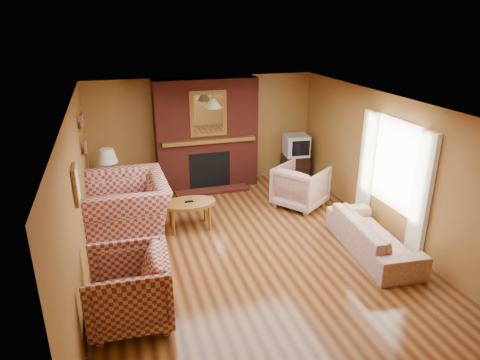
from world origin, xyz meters
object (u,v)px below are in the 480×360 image
object	(u,v)px
floral_armchair	(301,186)
crt_tv	(296,145)
coffee_table	(189,205)
table_lamp	(108,163)
floral_sofa	(373,236)
plaid_loveseat	(127,208)
plaid_armchair	(129,289)
fireplace	(207,135)
side_table	(111,193)
tv_stand	(295,167)

from	to	relation	value
floral_armchair	crt_tv	distance (m)	1.57
coffee_table	table_lamp	distance (m)	1.99
floral_armchair	table_lamp	distance (m)	3.82
floral_sofa	table_lamp	distance (m)	5.09
coffee_table	table_lamp	size ratio (longest dim) A/B	1.47
plaid_loveseat	plaid_armchair	bearing A→B (deg)	-4.02
fireplace	crt_tv	distance (m)	2.09
coffee_table	crt_tv	size ratio (longest dim) A/B	1.65
floral_sofa	side_table	xyz separation A→B (m)	(-4.00, 3.08, -0.01)
floral_armchair	coffee_table	bearing A→B (deg)	62.39
plaid_armchair	side_table	xyz separation A→B (m)	(-0.15, 3.67, -0.18)
coffee_table	table_lamp	bearing A→B (deg)	133.26
coffee_table	crt_tv	xyz separation A→B (m)	(2.83, 1.75, 0.38)
plaid_loveseat	floral_sofa	xyz separation A→B (m)	(3.75, -1.74, -0.23)
side_table	fireplace	bearing A→B (deg)	14.29
table_lamp	tv_stand	bearing A→B (deg)	4.82
table_lamp	plaid_loveseat	bearing A→B (deg)	-79.43
floral_sofa	crt_tv	bearing A→B (deg)	2.18
plaid_loveseat	floral_armchair	size ratio (longest dim) A/B	1.73
side_table	crt_tv	bearing A→B (deg)	4.74
fireplace	plaid_armchair	world-z (taller)	fireplace
side_table	crt_tv	size ratio (longest dim) A/B	0.97
floral_sofa	tv_stand	size ratio (longest dim) A/B	3.35
table_lamp	tv_stand	size ratio (longest dim) A/B	1.10
table_lamp	tv_stand	world-z (taller)	table_lamp
table_lamp	crt_tv	bearing A→B (deg)	4.74
crt_tv	floral_armchair	bearing A→B (deg)	-109.93
side_table	table_lamp	size ratio (longest dim) A/B	0.86
plaid_loveseat	plaid_armchair	world-z (taller)	plaid_loveseat
floral_armchair	coffee_table	xyz separation A→B (m)	(-2.31, -0.33, 0.04)
coffee_table	side_table	size ratio (longest dim) A/B	1.70
fireplace	floral_sofa	distance (m)	4.18
floral_sofa	table_lamp	size ratio (longest dim) A/B	3.05
coffee_table	fireplace	bearing A→B (deg)	68.19
fireplace	side_table	bearing A→B (deg)	-165.71
floral_armchair	crt_tv	bearing A→B (deg)	-55.70
fireplace	table_lamp	distance (m)	2.18
floral_armchair	side_table	distance (m)	3.79
plaid_loveseat	plaid_armchair	size ratio (longest dim) A/B	1.57
floral_sofa	coffee_table	size ratio (longest dim) A/B	2.08
floral_armchair	table_lamp	bearing A→B (deg)	37.76
coffee_table	floral_sofa	bearing A→B (deg)	-32.07
table_lamp	floral_sofa	bearing A→B (deg)	-37.63
plaid_armchair	side_table	size ratio (longest dim) A/B	1.82
coffee_table	plaid_armchair	bearing A→B (deg)	-117.37
side_table	coffee_table	bearing A→B (deg)	-46.74
plaid_loveseat	side_table	xyz separation A→B (m)	(-0.25, 1.34, -0.24)
coffee_table	tv_stand	world-z (taller)	tv_stand
floral_sofa	coffee_table	world-z (taller)	floral_sofa
fireplace	coffee_table	bearing A→B (deg)	-111.81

